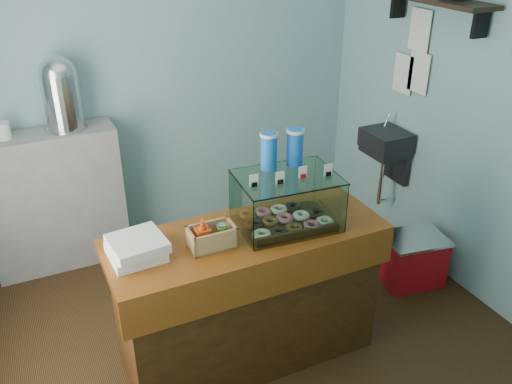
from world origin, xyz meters
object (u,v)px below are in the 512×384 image
coffee_urn (61,91)px  red_cooler (412,259)px  counter (248,296)px  display_case (285,196)px

coffee_urn → red_cooler: coffee_urn is taller
counter → coffee_urn: size_ratio=2.97×
coffee_urn → display_case: bearing=-58.0°
display_case → coffee_urn: (-0.98, 1.56, 0.31)m
display_case → red_cooler: (1.18, 0.14, -0.87)m
counter → display_case: bearing=6.4°
counter → display_case: display_case is taller
counter → coffee_urn: 1.98m
counter → red_cooler: size_ratio=3.26×
counter → display_case: 0.66m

